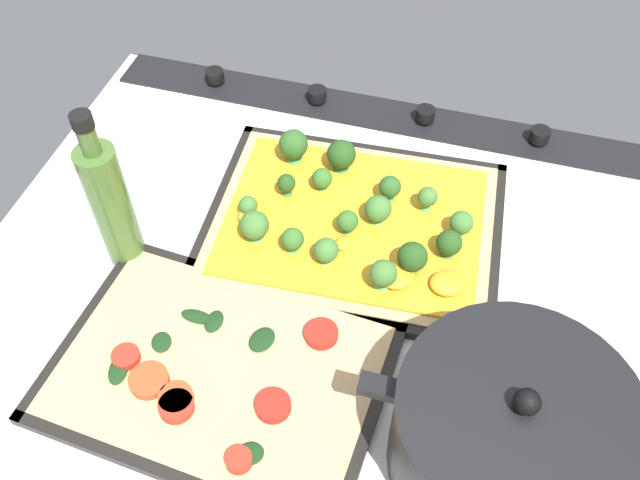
{
  "coord_description": "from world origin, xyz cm",
  "views": [
    {
      "loc": [
        -14.58,
        45.54,
        66.77
      ],
      "look_at": [
        -0.73,
        -2.93,
        5.12
      ],
      "focal_mm": 38.37,
      "sensor_mm": 36.0,
      "label": 1
    }
  ],
  "objects_px": {
    "veggie_pizza_back": "(217,372)",
    "cooking_pot": "(509,437)",
    "baking_tray_back": "(219,373)",
    "oil_bottle": "(111,203)",
    "broccoli_pizza": "(353,220)",
    "baking_tray_front": "(353,227)"
  },
  "relations": [
    {
      "from": "veggie_pizza_back",
      "to": "cooking_pot",
      "type": "height_order",
      "value": "cooking_pot"
    },
    {
      "from": "baking_tray_back",
      "to": "oil_bottle",
      "type": "xyz_separation_m",
      "value": [
        0.17,
        -0.12,
        0.09
      ]
    },
    {
      "from": "veggie_pizza_back",
      "to": "broccoli_pizza",
      "type": "bearing_deg",
      "value": -110.17
    },
    {
      "from": "baking_tray_front",
      "to": "cooking_pot",
      "type": "distance_m",
      "value": 0.34
    },
    {
      "from": "baking_tray_front",
      "to": "baking_tray_back",
      "type": "bearing_deg",
      "value": 69.87
    },
    {
      "from": "broccoli_pizza",
      "to": "oil_bottle",
      "type": "xyz_separation_m",
      "value": [
        0.26,
        0.11,
        0.07
      ]
    },
    {
      "from": "cooking_pot",
      "to": "oil_bottle",
      "type": "bearing_deg",
      "value": -16.63
    },
    {
      "from": "baking_tray_front",
      "to": "broccoli_pizza",
      "type": "bearing_deg",
      "value": 81.48
    },
    {
      "from": "baking_tray_front",
      "to": "broccoli_pizza",
      "type": "distance_m",
      "value": 0.02
    },
    {
      "from": "cooking_pot",
      "to": "baking_tray_back",
      "type": "bearing_deg",
      "value": -2.95
    },
    {
      "from": "broccoli_pizza",
      "to": "baking_tray_back",
      "type": "relative_size",
      "value": 0.98
    },
    {
      "from": "oil_bottle",
      "to": "baking_tray_front",
      "type": "bearing_deg",
      "value": -155.8
    },
    {
      "from": "baking_tray_back",
      "to": "oil_bottle",
      "type": "height_order",
      "value": "oil_bottle"
    },
    {
      "from": "baking_tray_back",
      "to": "cooking_pot",
      "type": "height_order",
      "value": "cooking_pot"
    },
    {
      "from": "baking_tray_front",
      "to": "baking_tray_back",
      "type": "distance_m",
      "value": 0.26
    },
    {
      "from": "baking_tray_back",
      "to": "oil_bottle",
      "type": "bearing_deg",
      "value": -36.35
    },
    {
      "from": "veggie_pizza_back",
      "to": "baking_tray_front",
      "type": "bearing_deg",
      "value": -110.07
    },
    {
      "from": "cooking_pot",
      "to": "oil_bottle",
      "type": "xyz_separation_m",
      "value": [
        0.47,
        -0.14,
        0.03
      ]
    },
    {
      "from": "baking_tray_back",
      "to": "cooking_pot",
      "type": "distance_m",
      "value": 0.31
    },
    {
      "from": "veggie_pizza_back",
      "to": "cooking_pot",
      "type": "relative_size",
      "value": 1.19
    },
    {
      "from": "baking_tray_front",
      "to": "cooking_pot",
      "type": "relative_size",
      "value": 1.34
    },
    {
      "from": "baking_tray_front",
      "to": "baking_tray_back",
      "type": "xyz_separation_m",
      "value": [
        0.09,
        0.24,
        0.0
      ]
    }
  ]
}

